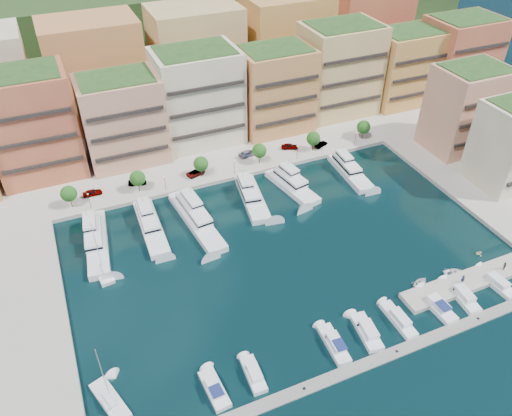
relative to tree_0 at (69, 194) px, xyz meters
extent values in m
plane|color=black|center=(40.00, -33.50, -4.74)|extent=(400.00, 400.00, 0.00)
cube|color=#9E998E|center=(40.00, 28.50, -4.74)|extent=(220.00, 64.00, 2.00)
cube|color=#193114|center=(40.00, 76.50, -4.74)|extent=(240.00, 40.00, 58.00)
cube|color=gray|center=(37.00, -63.50, -4.74)|extent=(72.00, 2.20, 0.35)
cube|color=#9E998E|center=(70.00, -55.50, -4.74)|extent=(32.00, 5.00, 2.00)
cube|color=#BB6A3E|center=(-4.00, 18.50, 9.26)|extent=(20.00, 16.00, 26.00)
cube|color=black|center=(-4.00, 10.25, 9.26)|extent=(18.40, 0.50, 0.90)
cube|color=#1F451B|center=(-4.00, 18.50, 22.66)|extent=(17.60, 14.08, 0.80)
cube|color=tan|center=(17.00, 16.50, 7.26)|extent=(20.00, 15.00, 22.00)
cube|color=black|center=(17.00, 8.75, 7.26)|extent=(18.40, 0.50, 0.90)
cube|color=#1F451B|center=(17.00, 16.50, 18.66)|extent=(17.60, 13.20, 0.80)
cube|color=#F8EBC0|center=(38.00, 18.50, 8.76)|extent=(22.00, 16.00, 25.00)
cube|color=black|center=(38.00, 10.25, 8.76)|extent=(20.24, 0.50, 0.90)
cube|color=#1F451B|center=(38.00, 18.50, 21.66)|extent=(19.36, 14.08, 0.80)
cube|color=#CC7D4C|center=(60.00, 16.50, 7.76)|extent=(20.00, 15.00, 23.00)
cube|color=black|center=(60.00, 8.75, 7.76)|extent=(18.40, 0.50, 0.90)
cube|color=#1F451B|center=(60.00, 16.50, 19.66)|extent=(17.60, 13.20, 0.80)
cube|color=#D9C172|center=(82.00, 18.50, 9.26)|extent=(22.00, 16.00, 26.00)
cube|color=black|center=(82.00, 10.25, 9.26)|extent=(20.24, 0.50, 0.90)
cube|color=#1F451B|center=(82.00, 18.50, 22.66)|extent=(19.36, 14.08, 0.80)
cube|color=#D58C4E|center=(104.00, 16.50, 7.26)|extent=(20.00, 15.00, 22.00)
cube|color=black|center=(104.00, 8.75, 7.26)|extent=(18.40, 0.50, 0.90)
cube|color=#1F451B|center=(104.00, 16.50, 18.66)|extent=(17.60, 13.20, 0.80)
cube|color=#BB6A3E|center=(124.00, 14.50, 8.26)|extent=(22.00, 16.00, 24.00)
cube|color=black|center=(124.00, 6.25, 8.26)|extent=(20.24, 0.50, 0.90)
cube|color=#1F451B|center=(124.00, 14.50, 20.66)|extent=(19.36, 14.08, 0.80)
cube|color=tan|center=(102.00, -13.50, 7.26)|extent=(18.00, 14.00, 22.00)
cube|color=black|center=(102.00, -20.75, 7.26)|extent=(16.56, 0.50, 0.90)
cube|color=#1F451B|center=(102.00, -13.50, 18.66)|extent=(15.84, 12.32, 0.80)
cube|color=#CC7D4C|center=(15.00, 40.50, 11.26)|extent=(26.00, 18.00, 30.00)
cube|color=#D9C172|center=(45.00, 40.50, 11.26)|extent=(26.00, 18.00, 30.00)
cube|color=#D58C4E|center=(75.00, 40.50, 11.26)|extent=(26.00, 18.00, 30.00)
cube|color=#BB6A3E|center=(105.00, 40.50, 11.26)|extent=(26.00, 18.00, 30.00)
cylinder|color=#473323|center=(0.00, 0.00, -2.24)|extent=(0.24, 0.24, 3.00)
sphere|color=#164B15|center=(0.00, 0.00, 0.01)|extent=(3.80, 3.80, 3.80)
cylinder|color=#473323|center=(16.00, 0.00, -2.24)|extent=(0.24, 0.24, 3.00)
sphere|color=#164B15|center=(16.00, 0.00, 0.01)|extent=(3.80, 3.80, 3.80)
cylinder|color=#473323|center=(32.00, 0.00, -2.24)|extent=(0.24, 0.24, 3.00)
sphere|color=#164B15|center=(32.00, 0.00, 0.01)|extent=(3.80, 3.80, 3.80)
cylinder|color=#473323|center=(48.00, 0.00, -2.24)|extent=(0.24, 0.24, 3.00)
sphere|color=#164B15|center=(48.00, 0.00, 0.01)|extent=(3.80, 3.80, 3.80)
cylinder|color=#473323|center=(64.00, 0.00, -2.24)|extent=(0.24, 0.24, 3.00)
sphere|color=#164B15|center=(64.00, 0.00, 0.01)|extent=(3.80, 3.80, 3.80)
cylinder|color=#473323|center=(80.00, 0.00, -2.24)|extent=(0.24, 0.24, 3.00)
sphere|color=#164B15|center=(80.00, 0.00, 0.01)|extent=(3.80, 3.80, 3.80)
cylinder|color=black|center=(4.00, -2.30, -1.74)|extent=(0.10, 0.10, 4.00)
sphere|color=#FFF2CC|center=(4.00, -2.30, 0.31)|extent=(0.30, 0.30, 0.30)
cylinder|color=black|center=(22.00, -2.30, -1.74)|extent=(0.10, 0.10, 4.00)
sphere|color=#FFF2CC|center=(22.00, -2.30, 0.31)|extent=(0.30, 0.30, 0.30)
cylinder|color=black|center=(40.00, -2.30, -1.74)|extent=(0.10, 0.10, 4.00)
sphere|color=#FFF2CC|center=(40.00, -2.30, 0.31)|extent=(0.30, 0.30, 0.30)
cylinder|color=black|center=(58.00, -2.30, -1.74)|extent=(0.10, 0.10, 4.00)
sphere|color=#FFF2CC|center=(58.00, -2.30, 0.31)|extent=(0.30, 0.30, 0.30)
cylinder|color=black|center=(76.00, -2.30, -1.74)|extent=(0.10, 0.10, 4.00)
sphere|color=#FFF2CC|center=(76.00, -2.30, 0.31)|extent=(0.30, 0.30, 0.30)
cube|color=white|center=(3.24, -15.16, -4.39)|extent=(6.76, 21.68, 2.30)
cube|color=white|center=(3.24, -13.03, -2.34)|extent=(4.88, 12.06, 1.80)
cube|color=black|center=(3.24, -13.03, -2.34)|extent=(4.94, 12.13, 0.55)
cube|color=white|center=(3.24, -11.32, -0.74)|extent=(3.31, 6.66, 1.40)
cylinder|color=#B2B2B7|center=(3.24, -10.05, 0.86)|extent=(0.14, 0.14, 1.80)
cube|color=white|center=(15.17, -14.56, -4.39)|extent=(4.95, 20.25, 2.30)
cube|color=white|center=(15.17, -12.55, -2.34)|extent=(3.89, 11.17, 1.80)
cube|color=black|center=(15.17, -12.55, -2.34)|extent=(3.95, 11.24, 0.55)
cube|color=white|center=(15.17, -10.94, -0.74)|extent=(2.78, 6.12, 1.40)
cylinder|color=#B2B2B7|center=(15.17, -9.73, 0.86)|extent=(0.14, 0.14, 1.80)
cube|color=black|center=(15.17, -14.56, -4.84)|extent=(5.00, 20.30, 0.35)
cube|color=white|center=(25.24, -16.40, -4.39)|extent=(6.83, 24.12, 2.30)
cube|color=white|center=(25.24, -14.02, -2.34)|extent=(4.96, 13.39, 1.80)
cube|color=black|center=(25.24, -14.02, -2.34)|extent=(5.03, 13.45, 0.55)
cube|color=white|center=(25.24, -12.11, -0.74)|extent=(3.39, 7.37, 1.40)
cylinder|color=#B2B2B7|center=(25.24, -10.69, 0.86)|extent=(0.14, 0.14, 1.80)
cube|color=white|center=(40.23, -13.64, -4.39)|extent=(7.40, 18.78, 2.30)
cube|color=white|center=(40.23, -11.81, -2.34)|extent=(5.30, 10.52, 1.80)
cube|color=black|center=(40.23, -11.81, -2.34)|extent=(5.36, 10.59, 0.55)
cube|color=white|center=(40.23, -10.35, -0.74)|extent=(3.58, 5.85, 1.40)
cylinder|color=#B2B2B7|center=(40.23, -9.25, 0.86)|extent=(0.14, 0.14, 1.80)
cube|color=white|center=(51.20, -13.05, -4.39)|extent=(7.73, 17.66, 2.30)
cube|color=white|center=(51.20, -11.34, -2.34)|extent=(5.49, 9.95, 1.80)
cube|color=black|center=(51.20, -11.34, -2.34)|extent=(5.56, 10.02, 0.55)
cube|color=white|center=(51.20, -9.97, -0.74)|extent=(3.69, 5.56, 1.40)
cylinder|color=#B2B2B7|center=(51.20, -8.95, 0.86)|extent=(0.14, 0.14, 1.80)
cube|color=black|center=(51.20, -13.05, -4.84)|extent=(7.78, 17.72, 0.35)
cube|color=white|center=(67.90, -13.23, -4.39)|extent=(5.47, 17.70, 2.30)
cube|color=white|center=(67.90, -11.48, -2.34)|extent=(4.19, 9.81, 1.80)
cube|color=black|center=(67.90, -11.48, -2.34)|extent=(4.26, 9.87, 0.55)
cube|color=white|center=(67.90, -10.09, -0.74)|extent=(2.96, 5.39, 1.40)
cylinder|color=#B2B2B7|center=(67.90, -9.04, 0.86)|extent=(0.14, 0.14, 1.80)
cube|color=white|center=(14.70, -58.00, -4.49)|extent=(3.19, 7.84, 1.40)
cube|color=white|center=(14.70, -58.38, -3.19)|extent=(2.34, 3.82, 1.10)
cube|color=black|center=(14.70, -56.85, -3.44)|extent=(1.93, 0.23, 0.55)
cube|color=navy|center=(14.70, -59.38, -2.59)|extent=(2.03, 2.42, 0.12)
cube|color=white|center=(21.52, -58.00, -4.49)|extent=(2.77, 7.23, 1.40)
cube|color=white|center=(21.52, -58.36, -3.19)|extent=(2.06, 3.51, 1.10)
cube|color=black|center=(21.52, -56.93, -3.44)|extent=(1.75, 0.18, 0.55)
cube|color=white|center=(36.73, -58.00, -4.49)|extent=(3.17, 8.66, 1.40)
cube|color=white|center=(36.73, -58.43, -3.19)|extent=(2.30, 4.21, 1.10)
cube|color=black|center=(36.73, -56.72, -3.44)|extent=(1.88, 0.22, 0.55)
cube|color=navy|center=(36.73, -59.53, -2.59)|extent=(1.99, 2.67, 0.12)
cube|color=white|center=(43.44, -58.00, -4.49)|extent=(3.97, 8.71, 1.40)
cube|color=white|center=(43.44, -58.42, -3.19)|extent=(2.75, 4.30, 1.10)
cube|color=black|center=(43.44, -56.74, -3.44)|extent=(2.05, 0.38, 0.55)
cube|color=white|center=(50.29, -58.00, -4.49)|extent=(2.48, 8.76, 1.40)
cube|color=white|center=(50.29, -58.44, -3.19)|extent=(1.93, 4.21, 1.10)
cube|color=black|center=(50.29, -56.69, -3.44)|extent=(1.76, 0.11, 0.55)
cube|color=white|center=(58.87, -58.00, -4.49)|extent=(3.21, 9.06, 1.40)
cube|color=white|center=(58.87, -58.45, -3.19)|extent=(2.39, 4.39, 1.10)
cube|color=black|center=(58.87, -56.66, -3.44)|extent=(2.03, 0.19, 0.55)
cube|color=navy|center=(58.87, -59.61, -2.59)|extent=(2.09, 2.77, 0.12)
cube|color=white|center=(65.01, -58.00, -4.49)|extent=(3.61, 9.09, 1.40)
cube|color=white|center=(65.01, -58.44, -3.19)|extent=(2.53, 4.45, 1.10)
cube|color=black|center=(65.01, -56.67, -3.44)|extent=(1.93, 0.31, 0.55)
cube|color=white|center=(73.48, -58.00, -4.49)|extent=(3.25, 8.98, 1.40)
cube|color=white|center=(73.48, -58.44, -3.19)|extent=(2.34, 4.37, 1.10)
cube|color=black|center=(73.48, -56.68, -3.44)|extent=(1.89, 0.24, 0.55)
cube|color=white|center=(2.93, -23.65, -4.54)|extent=(3.54, 8.72, 1.20)
cube|color=white|center=(2.93, -24.50, -3.64)|extent=(1.83, 2.28, 0.60)
cylinder|color=#B2B2B7|center=(2.93, -23.23, 2.06)|extent=(0.14, 0.14, 12.00)
cylinder|color=#B2B2B7|center=(2.93, -24.92, -2.94)|extent=(0.48, 3.81, 0.10)
cube|color=white|center=(-1.04, -53.26, -4.54)|extent=(5.41, 9.35, 1.20)
cube|color=white|center=(-1.04, -54.15, -3.64)|extent=(2.29, 2.64, 0.60)
cylinder|color=#B2B2B7|center=(-1.04, -52.81, 2.06)|extent=(0.14, 0.14, 12.00)
cylinder|color=#B2B2B7|center=(-1.04, -54.60, -2.94)|extent=(1.33, 3.85, 0.10)
imported|color=white|center=(68.05, -52.50, -4.29)|extent=(5.09, 4.23, 0.91)
imported|color=beige|center=(60.29, -52.50, -4.33)|extent=(2.01, 1.91, 0.83)
imported|color=beige|center=(76.74, -49.91, -4.30)|extent=(1.69, 1.46, 0.89)
imported|color=silver|center=(60.00, -52.01, -4.36)|extent=(4.40, 3.75, 0.77)
imported|color=gray|center=(5.20, 2.76, -2.97)|extent=(4.55, 1.93, 1.54)
imported|color=gray|center=(16.09, 2.82, -3.02)|extent=(4.61, 2.54, 1.44)
imported|color=gray|center=(30.84, 1.18, -3.04)|extent=(5.47, 3.63, 1.40)
imported|color=gray|center=(46.59, 4.46, -2.96)|extent=(5.67, 3.03, 1.56)
imported|color=gray|center=(58.57, 3.35, -2.97)|extent=(4.88, 3.37, 1.54)
imported|color=gray|center=(67.15, 0.95, -3.06)|extent=(4.37, 2.84, 1.36)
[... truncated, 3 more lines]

